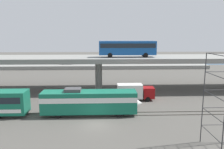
# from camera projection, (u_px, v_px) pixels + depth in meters

# --- Properties ---
(ground_plane) EXTENTS (260.00, 260.00, 0.00)m
(ground_plane) POSITION_uv_depth(u_px,v_px,m) (96.00, 125.00, 30.66)
(ground_plane) COLOR #4C4944
(rail_strip_near) EXTENTS (110.00, 0.12, 0.12)m
(rail_strip_near) POSITION_uv_depth(u_px,v_px,m) (97.00, 116.00, 33.89)
(rail_strip_near) COLOR #59544C
(rail_strip_near) RESTS_ON ground_plane
(rail_strip_far) EXTENTS (110.00, 0.12, 0.12)m
(rail_strip_far) POSITION_uv_depth(u_px,v_px,m) (97.00, 113.00, 35.27)
(rail_strip_far) COLOR #59544C
(rail_strip_far) RESTS_ON ground_plane
(train_locomotive) EXTENTS (15.22, 3.04, 4.18)m
(train_locomotive) POSITION_uv_depth(u_px,v_px,m) (94.00, 101.00, 34.19)
(train_locomotive) COLOR #14664C
(train_locomotive) RESTS_ON ground_plane
(highway_overpass) EXTENTS (96.00, 10.60, 7.36)m
(highway_overpass) POSITION_uv_depth(u_px,v_px,m) (99.00, 60.00, 49.16)
(highway_overpass) COLOR gray
(highway_overpass) RESTS_ON ground_plane
(transit_bus_on_overpass) EXTENTS (12.00, 2.68, 3.40)m
(transit_bus_on_overpass) POSITION_uv_depth(u_px,v_px,m) (127.00, 47.00, 47.82)
(transit_bus_on_overpass) COLOR #14478C
(transit_bus_on_overpass) RESTS_ON highway_overpass
(service_truck_west) EXTENTS (6.80, 2.46, 3.04)m
(service_truck_west) POSITION_uv_depth(u_px,v_px,m) (134.00, 92.00, 41.97)
(service_truck_west) COLOR maroon
(service_truck_west) RESTS_ON ground_plane
(pier_parking_lot) EXTENTS (77.79, 12.38, 1.27)m
(pier_parking_lot) POSITION_uv_depth(u_px,v_px,m) (101.00, 66.00, 84.66)
(pier_parking_lot) COLOR gray
(pier_parking_lot) RESTS_ON ground_plane
(parked_car_0) EXTENTS (4.67, 1.85, 1.50)m
(parked_car_0) POSITION_uv_depth(u_px,v_px,m) (138.00, 61.00, 86.75)
(parked_car_0) COLOR silver
(parked_car_0) RESTS_ON pier_parking_lot
(parked_car_1) EXTENTS (4.33, 1.84, 1.50)m
(parked_car_1) POSITION_uv_depth(u_px,v_px,m) (176.00, 61.00, 88.44)
(parked_car_1) COLOR silver
(parked_car_1) RESTS_ON pier_parking_lot
(parked_car_2) EXTENTS (4.69, 1.86, 1.50)m
(parked_car_2) POSITION_uv_depth(u_px,v_px,m) (45.00, 61.00, 85.40)
(parked_car_2) COLOR navy
(parked_car_2) RESTS_ON pier_parking_lot
(parked_car_3) EXTENTS (4.11, 1.91, 1.50)m
(parked_car_3) POSITION_uv_depth(u_px,v_px,m) (73.00, 61.00, 85.39)
(parked_car_3) COLOR maroon
(parked_car_3) RESTS_ON pier_parking_lot
(parked_car_4) EXTENTS (4.52, 1.87, 1.50)m
(parked_car_4) POSITION_uv_depth(u_px,v_px,m) (166.00, 61.00, 86.04)
(parked_car_4) COLOR #B7B7BC
(parked_car_4) RESTS_ON pier_parking_lot
(parked_car_5) EXTENTS (4.12, 1.98, 1.50)m
(parked_car_5) POSITION_uv_depth(u_px,v_px,m) (121.00, 61.00, 85.40)
(parked_car_5) COLOR #B7B7BC
(parked_car_5) RESTS_ON pier_parking_lot
(parked_car_6) EXTENTS (4.23, 1.91, 1.50)m
(parked_car_6) POSITION_uv_depth(u_px,v_px,m) (67.00, 62.00, 83.17)
(parked_car_6) COLOR black
(parked_car_6) RESTS_ON pier_parking_lot
(parked_car_7) EXTENTS (4.13, 1.86, 1.50)m
(parked_car_7) POSITION_uv_depth(u_px,v_px,m) (106.00, 62.00, 85.09)
(parked_car_7) COLOR #9E998C
(parked_car_7) RESTS_ON pier_parking_lot
(harbor_water) EXTENTS (140.00, 36.00, 0.01)m
(harbor_water) POSITION_uv_depth(u_px,v_px,m) (101.00, 60.00, 107.40)
(harbor_water) COLOR navy
(harbor_water) RESTS_ON ground_plane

